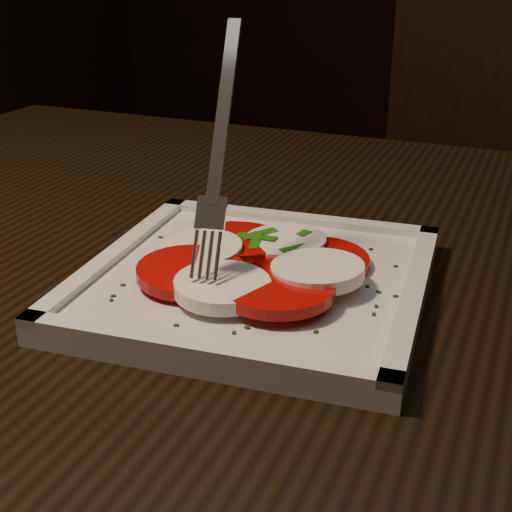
{
  "coord_description": "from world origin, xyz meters",
  "views": [
    {
      "loc": [
        0.2,
        -0.69,
        1.0
      ],
      "look_at": [
        -0.02,
        -0.25,
        0.78
      ],
      "focal_mm": 50.0,
      "sensor_mm": 36.0,
      "label": 1
    }
  ],
  "objects_px": {
    "plate": "(256,283)",
    "table": "(287,340)",
    "fork": "(224,140)",
    "chair": "(451,219)"
  },
  "relations": [
    {
      "from": "plate",
      "to": "table",
      "type": "bearing_deg",
      "value": 99.07
    },
    {
      "from": "table",
      "to": "fork",
      "type": "relative_size",
      "value": 7.65
    },
    {
      "from": "fork",
      "to": "plate",
      "type": "bearing_deg",
      "value": -20.75
    },
    {
      "from": "chair",
      "to": "plate",
      "type": "bearing_deg",
      "value": -71.51
    },
    {
      "from": "chair",
      "to": "fork",
      "type": "xyz_separation_m",
      "value": [
        -0.02,
        -0.81,
        0.33
      ]
    },
    {
      "from": "table",
      "to": "plate",
      "type": "xyz_separation_m",
      "value": [
        0.02,
        -0.1,
        0.11
      ]
    },
    {
      "from": "table",
      "to": "fork",
      "type": "distance_m",
      "value": 0.23
    },
    {
      "from": "table",
      "to": "plate",
      "type": "bearing_deg",
      "value": -80.93
    },
    {
      "from": "chair",
      "to": "plate",
      "type": "height_order",
      "value": "chair"
    },
    {
      "from": "table",
      "to": "fork",
      "type": "height_order",
      "value": "fork"
    }
  ]
}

